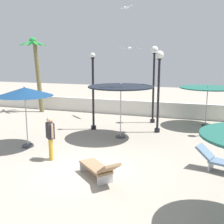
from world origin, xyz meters
name	(u,v)px	position (x,y,z in m)	size (l,w,h in m)	color
ground_plane	(83,167)	(0.00, 0.00, 0.00)	(56.00, 56.00, 0.00)	#9E9384
boundary_wall	(141,108)	(0.00, 9.43, 0.50)	(25.20, 0.30, 1.00)	silver
patio_umbrella_0	(208,89)	(4.16, 7.79, 2.14)	(3.10, 3.10, 2.33)	#333338
patio_umbrella_2	(121,88)	(0.20, 4.02, 2.42)	(3.14, 3.14, 2.67)	#333338
patio_umbrella_3	(25,92)	(-3.26, 1.32, 2.42)	(2.42, 2.42, 2.69)	#333338
palm_tree_0	(37,66)	(-7.35, 8.43, 3.27)	(2.03, 2.03, 5.26)	brown
lamp_post_0	(93,90)	(-1.66, 5.06, 2.16)	(0.28, 0.28, 4.12)	black
lamp_post_1	(154,73)	(1.12, 7.65, 2.98)	(0.42, 0.42, 4.52)	black
lamp_post_2	(159,79)	(1.76, 5.56, 2.81)	(0.42, 0.42, 4.22)	black
lounge_chair_0	(99,168)	(0.93, -0.77, 0.40)	(1.78, 1.64, 0.84)	#B7B7BC
lounge_chair_1	(224,162)	(4.76, 1.11, 0.39)	(1.96, 1.14, 0.84)	#B7B7BC
guest_0	(50,134)	(-1.46, 0.28, 1.03)	(0.44, 0.42, 1.70)	gold
seagull_0	(130,48)	(0.71, 3.66, 4.28)	(1.05, 0.57, 0.14)	white
seagull_1	(126,7)	(-0.89, 8.66, 6.90)	(1.08, 0.96, 0.14)	white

